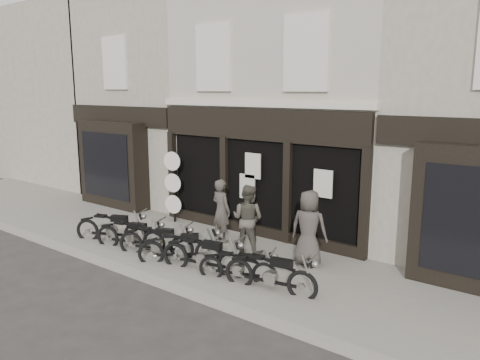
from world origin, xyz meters
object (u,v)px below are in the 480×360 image
Objects in this scene: motorcycle_1 at (131,238)px; man_right at (309,228)px; motorcycle_2 at (157,244)px; man_left at (221,211)px; motorcycle_3 at (181,250)px; motorcycle_5 at (238,269)px; motorcycle_6 at (271,277)px; motorcycle_0 at (112,230)px; man_centre at (248,219)px; advert_sign_post at (173,189)px; motorcycle_4 at (203,258)px.

man_right reaches higher than motorcycle_1.
motorcycle_2 is 1.07× the size of man_right.
man_left is 0.96× the size of man_right.
motorcycle_5 is (1.90, -0.04, -0.04)m from motorcycle_3.
motorcycle_6 is at bearing -22.58° from motorcycle_2.
motorcycle_0 is 1.14× the size of man_left.
motorcycle_3 is at bearing 50.38° from man_centre.
motorcycle_6 is at bearing -18.49° from motorcycle_1.
motorcycle_3 is at bearing 104.44° from man_left.
motorcycle_6 reaches higher than motorcycle_5.
man_centre reaches higher than motorcycle_0.
man_left reaches higher than motorcycle_1.
motorcycle_6 is at bearing -42.54° from motorcycle_3.
motorcycle_2 is 3.67m from motorcycle_6.
motorcycle_6 is 0.86× the size of advert_sign_post.
man_left is at bearing 31.25° from motorcycle_1.
advert_sign_post reaches higher than motorcycle_2.
man_centre is at bearing 76.71° from motorcycle_4.
motorcycle_1 is at bearing 160.95° from motorcycle_5.
advert_sign_post is (0.03, 2.49, 0.82)m from motorcycle_0.
motorcycle_1 is at bearing 141.75° from motorcycle_3.
man_centre is at bearing -25.86° from advert_sign_post.
motorcycle_0 is 3.66m from motorcycle_4.
motorcycle_5 is at bearing -5.85° from motorcycle_4.
motorcycle_5 is 0.92m from motorcycle_6.
motorcycle_1 is 1.18× the size of motorcycle_3.
motorcycle_2 is 0.80× the size of advert_sign_post.
motorcycle_2 is at bearing -65.66° from advert_sign_post.
motorcycle_5 is at bearing 111.31° from man_centre.
motorcycle_1 is at bearing 170.56° from motorcycle_6.
motorcycle_0 is 0.82× the size of advert_sign_post.
man_left reaches higher than motorcycle_5.
motorcycle_2 is 4.05m from man_right.
advert_sign_post reaches higher than motorcycle_0.
man_centre is at bearing 19.87° from motorcycle_2.
motorcycle_4 reaches higher than motorcycle_5.
motorcycle_1 is 3.72m from motorcycle_5.
motorcycle_6 is (1.92, 0.08, -0.01)m from motorcycle_4.
man_left is (-3.01, 1.92, 0.61)m from motorcycle_6.
man_right is 5.49m from advert_sign_post.
motorcycle_1 is 2.84m from advert_sign_post.
motorcycle_0 is 2.62m from advert_sign_post.
motorcycle_6 is at bearing -21.29° from motorcycle_5.
motorcycle_6 is 6.15m from advert_sign_post.
man_right is (2.72, 1.77, 0.67)m from motorcycle_3.
man_left is at bearing -25.96° from advert_sign_post.
advert_sign_post reaches higher than motorcycle_1.
motorcycle_6 is 1.20× the size of man_left.
motorcycle_4 is (1.75, -0.11, 0.02)m from motorcycle_2.
man_centre is at bearing -3.78° from man_right.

